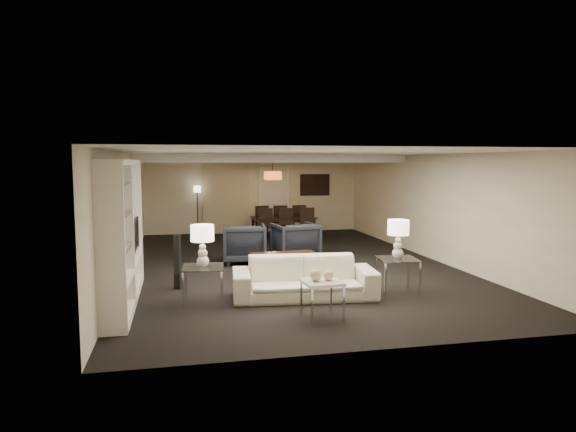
% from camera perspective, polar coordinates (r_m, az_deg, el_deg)
% --- Properties ---
extents(floor, '(11.00, 11.00, 0.00)m').
position_cam_1_polar(floor, '(11.75, 0.00, -5.34)').
color(floor, black).
rests_on(floor, ground).
extents(ceiling, '(7.00, 11.00, 0.02)m').
position_cam_1_polar(ceiling, '(11.52, 0.00, 6.94)').
color(ceiling, silver).
rests_on(ceiling, ground).
extents(wall_back, '(7.00, 0.02, 2.50)m').
position_cam_1_polar(wall_back, '(16.97, -3.92, 2.40)').
color(wall_back, beige).
rests_on(wall_back, ground).
extents(wall_front, '(7.00, 0.02, 2.50)m').
position_cam_1_polar(wall_front, '(6.34, 10.55, -3.73)').
color(wall_front, beige).
rests_on(wall_front, ground).
extents(wall_left, '(0.02, 11.00, 2.50)m').
position_cam_1_polar(wall_left, '(11.36, -17.53, 0.36)').
color(wall_left, beige).
rests_on(wall_left, ground).
extents(wall_right, '(0.02, 11.00, 2.50)m').
position_cam_1_polar(wall_right, '(12.77, 15.55, 1.02)').
color(wall_right, beige).
rests_on(wall_right, ground).
extents(ceiling_soffit, '(7.00, 4.00, 0.20)m').
position_cam_1_polar(ceiling_soffit, '(14.96, -2.84, 6.34)').
color(ceiling_soffit, silver).
rests_on(ceiling_soffit, ceiling).
extents(curtains, '(1.50, 0.12, 2.40)m').
position_cam_1_polar(curtains, '(16.79, -6.92, 2.16)').
color(curtains, beige).
rests_on(curtains, wall_back).
extents(door, '(0.90, 0.05, 2.10)m').
position_cam_1_polar(door, '(17.07, -1.57, 1.76)').
color(door, silver).
rests_on(door, wall_back).
extents(painting, '(0.95, 0.04, 0.65)m').
position_cam_1_polar(painting, '(17.34, 2.99, 3.48)').
color(painting, '#142D38').
rests_on(painting, wall_back).
extents(media_unit, '(0.38, 3.40, 2.35)m').
position_cam_1_polar(media_unit, '(8.78, -17.84, -1.72)').
color(media_unit, white).
rests_on(media_unit, wall_left).
extents(pendant_light, '(0.52, 0.52, 0.24)m').
position_cam_1_polar(pendant_light, '(15.01, -1.70, 4.51)').
color(pendant_light, '#D8591E').
rests_on(pendant_light, ceiling_soffit).
extents(sofa, '(2.49, 1.16, 0.71)m').
position_cam_1_polar(sofa, '(8.79, 1.81, -6.87)').
color(sofa, beige).
rests_on(sofa, floor).
extents(coffee_table, '(1.36, 0.83, 0.48)m').
position_cam_1_polar(coffee_table, '(10.34, -0.34, -5.56)').
color(coffee_table, black).
rests_on(coffee_table, floor).
extents(armchair_left, '(1.05, 1.08, 0.90)m').
position_cam_1_polar(armchair_left, '(11.86, -4.87, -3.05)').
color(armchair_left, black).
rests_on(armchair_left, floor).
extents(armchair_right, '(1.08, 1.11, 0.90)m').
position_cam_1_polar(armchair_right, '(12.06, 0.80, -2.88)').
color(armchair_right, black).
rests_on(armchair_right, floor).
extents(side_table_left, '(0.72, 0.72, 0.62)m').
position_cam_1_polar(side_table_left, '(8.56, -9.40, -7.60)').
color(side_table_left, white).
rests_on(side_table_left, floor).
extents(side_table_right, '(0.73, 0.73, 0.62)m').
position_cam_1_polar(side_table_right, '(9.35, 12.04, -6.49)').
color(side_table_right, white).
rests_on(side_table_right, floor).
extents(table_lamp_left, '(0.42, 0.42, 0.69)m').
position_cam_1_polar(table_lamp_left, '(8.43, -9.48, -3.29)').
color(table_lamp_left, '#F2ECCC').
rests_on(table_lamp_left, side_table_left).
extents(table_lamp_right, '(0.38, 0.38, 0.69)m').
position_cam_1_polar(table_lamp_right, '(9.23, 12.13, -2.54)').
color(table_lamp_right, beige).
rests_on(table_lamp_right, side_table_right).
extents(marble_table, '(0.60, 0.60, 0.55)m').
position_cam_1_polar(marble_table, '(7.78, 3.79, -9.17)').
color(marble_table, white).
rests_on(marble_table, floor).
extents(gold_gourd_a, '(0.18, 0.18, 0.18)m').
position_cam_1_polar(gold_gourd_a, '(7.67, 3.08, -6.59)').
color(gold_gourd_a, tan).
rests_on(gold_gourd_a, marble_table).
extents(gold_gourd_b, '(0.15, 0.15, 0.15)m').
position_cam_1_polar(gold_gourd_b, '(7.72, 4.52, -6.59)').
color(gold_gourd_b, '#D8B572').
rests_on(gold_gourd_b, marble_table).
extents(television, '(0.97, 0.13, 0.56)m').
position_cam_1_polar(television, '(9.50, -17.21, -2.01)').
color(television, black).
rests_on(television, media_unit).
extents(vase_blue, '(0.17, 0.17, 0.18)m').
position_cam_1_polar(vase_blue, '(7.68, -18.65, -3.00)').
color(vase_blue, '#273AAA').
rests_on(vase_blue, media_unit).
extents(vase_amber, '(0.16, 0.16, 0.17)m').
position_cam_1_polar(vase_amber, '(8.13, -18.37, 0.99)').
color(vase_amber, '#CF8345').
rests_on(vase_amber, media_unit).
extents(floor_speaker, '(0.14, 0.14, 1.00)m').
position_cam_1_polar(floor_speaker, '(9.60, -12.18, -5.01)').
color(floor_speaker, black).
rests_on(floor_speaker, floor).
extents(dining_table, '(1.93, 1.15, 0.66)m').
position_cam_1_polar(dining_table, '(15.50, -0.51, -1.35)').
color(dining_table, black).
rests_on(dining_table, floor).
extents(chair_nl, '(0.50, 0.50, 0.98)m').
position_cam_1_polar(chair_nl, '(14.73, -2.29, -1.11)').
color(chair_nl, black).
rests_on(chair_nl, floor).
extents(chair_nm, '(0.49, 0.49, 0.98)m').
position_cam_1_polar(chair_nm, '(14.85, -0.01, -1.05)').
color(chair_nm, black).
rests_on(chair_nm, floor).
extents(chair_nr, '(0.50, 0.50, 0.98)m').
position_cam_1_polar(chair_nr, '(14.98, 2.24, -0.99)').
color(chair_nr, black).
rests_on(chair_nr, floor).
extents(chair_fl, '(0.51, 0.51, 0.98)m').
position_cam_1_polar(chair_fl, '(16.01, -3.09, -0.54)').
color(chair_fl, black).
rests_on(chair_fl, floor).
extents(chair_fm, '(0.46, 0.46, 0.98)m').
position_cam_1_polar(chair_fm, '(16.11, -0.98, -0.49)').
color(chair_fm, black).
rests_on(chair_fm, floor).
extents(chair_fr, '(0.46, 0.46, 0.98)m').
position_cam_1_polar(chair_fr, '(16.24, 1.10, -0.44)').
color(chair_fr, black).
rests_on(chair_fr, floor).
extents(floor_lamp, '(0.27, 0.27, 1.57)m').
position_cam_1_polar(floor_lamp, '(16.54, -10.01, 0.61)').
color(floor_lamp, black).
rests_on(floor_lamp, floor).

